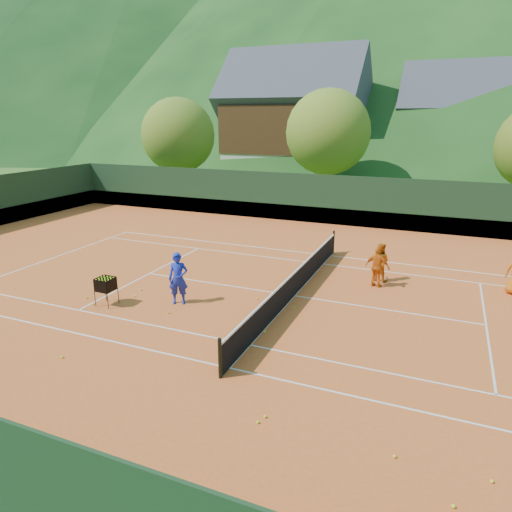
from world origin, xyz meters
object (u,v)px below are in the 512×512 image
at_px(coach, 178,279).
at_px(chalet_left, 294,124).
at_px(chalet_mid, 468,131).
at_px(student_a, 380,262).
at_px(ball_hopper, 106,285).
at_px(student_b, 377,267).
at_px(tennis_net, 295,283).

height_order(coach, chalet_left, chalet_left).
height_order(coach, chalet_mid, chalet_mid).
bearing_deg(student_a, chalet_mid, -85.95).
xyz_separation_m(ball_hopper, chalet_left, (-4.20, 33.34, 4.88)).
bearing_deg(chalet_left, student_a, -65.04).
bearing_deg(student_b, ball_hopper, 44.88).
relative_size(coach, student_b, 1.15).
xyz_separation_m(student_a, student_b, (0.02, -0.77, 0.03)).
height_order(coach, student_a, coach).
relative_size(coach, ball_hopper, 1.86).
bearing_deg(student_a, student_b, 102.13).
bearing_deg(ball_hopper, coach, 25.77).
distance_m(tennis_net, ball_hopper, 6.70).
distance_m(student_b, ball_hopper, 10.06).
relative_size(chalet_left, chalet_mid, 1.09).
bearing_deg(chalet_mid, tennis_net, -100.01).
relative_size(student_b, ball_hopper, 1.61).
relative_size(ball_hopper, chalet_mid, 0.08).
xyz_separation_m(coach, chalet_mid, (9.54, 36.25, 4.04)).
height_order(tennis_net, chalet_mid, chalet_mid).
bearing_deg(chalet_left, student_b, -65.61).
distance_m(coach, tennis_net, 4.21).
height_order(chalet_left, chalet_mid, chalet_left).
xyz_separation_m(coach, student_a, (6.15, 5.14, -0.15)).
bearing_deg(student_a, ball_hopper, 46.81).
relative_size(coach, chalet_left, 0.13).
height_order(coach, student_b, coach).
xyz_separation_m(tennis_net, chalet_mid, (6.00, 34.00, 4.47)).
height_order(ball_hopper, chalet_mid, chalet_mid).
distance_m(coach, chalet_left, 33.22).
xyz_separation_m(student_a, tennis_net, (-2.61, -2.90, -0.28)).
relative_size(tennis_net, chalet_left, 0.87).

